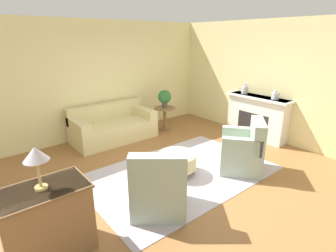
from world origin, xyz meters
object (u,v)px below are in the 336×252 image
(couch, at_px, (113,127))
(vase_mantel_near, at_px, (245,90))
(potted_plant_on_side_table, at_px, (165,97))
(ottoman_table, at_px, (177,161))
(side_table, at_px, (165,114))
(dresser, at_px, (47,221))
(table_lamp, at_px, (36,156))
(armchair_right, at_px, (244,151))
(armchair_left, at_px, (159,188))
(vase_mantel_far, at_px, (275,96))

(couch, distance_m, vase_mantel_near, 3.40)
(potted_plant_on_side_table, bearing_deg, ottoman_table, -123.18)
(couch, bearing_deg, side_table, -9.25)
(ottoman_table, height_order, dresser, dresser)
(ottoman_table, xyz_separation_m, table_lamp, (-2.37, -0.50, 0.99))
(side_table, bearing_deg, couch, 170.75)
(vase_mantel_near, bearing_deg, couch, 148.37)
(couch, height_order, potted_plant_on_side_table, potted_plant_on_side_table)
(dresser, distance_m, table_lamp, 0.80)
(table_lamp, bearing_deg, armchair_right, -2.99)
(armchair_right, xyz_separation_m, potted_plant_on_side_table, (0.31, 2.75, 0.50))
(couch, height_order, ottoman_table, couch)
(couch, relative_size, dresser, 2.08)
(armchair_left, height_order, vase_mantel_near, vase_mantel_near)
(vase_mantel_far, xyz_separation_m, table_lamp, (-5.10, -0.25, 0.11))
(armchair_left, relative_size, dresser, 1.10)
(ottoman_table, relative_size, vase_mantel_far, 3.22)
(armchair_right, xyz_separation_m, vase_mantel_far, (1.68, 0.43, 0.75))
(ottoman_table, relative_size, dresser, 0.75)
(armchair_left, distance_m, table_lamp, 1.67)
(potted_plant_on_side_table, bearing_deg, vase_mantel_near, -47.39)
(couch, distance_m, armchair_left, 3.11)
(couch, distance_m, armchair_right, 3.19)
(armchair_right, height_order, vase_mantel_near, vase_mantel_near)
(side_table, height_order, dresser, dresser)
(couch, relative_size, side_table, 3.19)
(couch, distance_m, dresser, 3.62)
(armchair_left, distance_m, ottoman_table, 1.17)
(armchair_right, distance_m, side_table, 2.77)
(vase_mantel_near, relative_size, potted_plant_on_side_table, 0.56)
(dresser, distance_m, potted_plant_on_side_table, 4.54)
(ottoman_table, bearing_deg, vase_mantel_far, -5.25)
(vase_mantel_far, bearing_deg, ottoman_table, 174.75)
(vase_mantel_near, bearing_deg, potted_plant_on_side_table, 132.61)
(table_lamp, bearing_deg, couch, 50.78)
(couch, bearing_deg, armchair_right, -69.34)
(dresser, bearing_deg, armchair_right, -2.99)
(vase_mantel_near, height_order, vase_mantel_far, vase_mantel_near)
(ottoman_table, height_order, vase_mantel_far, vase_mantel_far)
(vase_mantel_near, xyz_separation_m, potted_plant_on_side_table, (-1.38, 1.50, -0.26))
(couch, bearing_deg, ottoman_table, -88.03)
(couch, relative_size, table_lamp, 4.05)
(armchair_left, bearing_deg, potted_plant_on_side_table, 50.18)
(armchair_left, bearing_deg, vase_mantel_near, 18.89)
(vase_mantel_far, relative_size, table_lamp, 0.45)
(ottoman_table, bearing_deg, potted_plant_on_side_table, 56.82)
(dresser, relative_size, vase_mantel_far, 4.30)
(couch, height_order, vase_mantel_far, vase_mantel_far)
(potted_plant_on_side_table, bearing_deg, armchair_right, -96.35)
(side_table, bearing_deg, table_lamp, -145.35)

